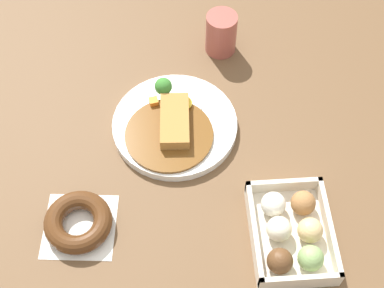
# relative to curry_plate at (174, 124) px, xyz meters

# --- Properties ---
(ground_plane) EXTENTS (1.60, 1.60, 0.00)m
(ground_plane) POSITION_rel_curry_plate_xyz_m (0.04, 0.03, -0.01)
(ground_plane) COLOR brown
(curry_plate) EXTENTS (0.24, 0.24, 0.06)m
(curry_plate) POSITION_rel_curry_plate_xyz_m (0.00, 0.00, 0.00)
(curry_plate) COLOR white
(curry_plate) RESTS_ON ground_plane
(donut_box) EXTENTS (0.18, 0.13, 0.05)m
(donut_box) POSITION_rel_curry_plate_xyz_m (0.24, 0.18, 0.01)
(donut_box) COLOR beige
(donut_box) RESTS_ON ground_plane
(chocolate_ring_donut) EXTENTS (0.13, 0.13, 0.03)m
(chocolate_ring_donut) POSITION_rel_curry_plate_xyz_m (0.19, -0.17, 0.00)
(chocolate_ring_donut) COLOR white
(chocolate_ring_donut) RESTS_ON ground_plane
(coffee_mug) EXTENTS (0.06, 0.06, 0.09)m
(coffee_mug) POSITION_rel_curry_plate_xyz_m (-0.20, 0.11, 0.03)
(coffee_mug) COLOR #9E4C42
(coffee_mug) RESTS_ON ground_plane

